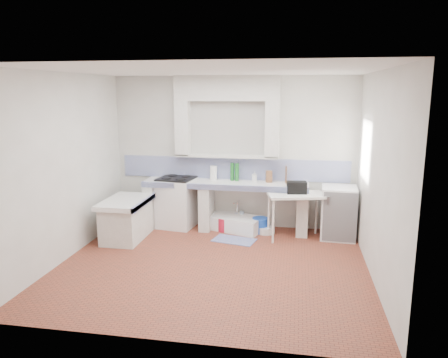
% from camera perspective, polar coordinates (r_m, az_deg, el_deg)
% --- Properties ---
extents(floor, '(4.50, 4.50, 0.00)m').
position_cam_1_polar(floor, '(6.46, -1.55, -11.39)').
color(floor, brown).
rests_on(floor, ground).
extents(ceiling, '(4.50, 4.50, 0.00)m').
position_cam_1_polar(ceiling, '(5.95, -1.70, 14.25)').
color(ceiling, silver).
rests_on(ceiling, ground).
extents(wall_back, '(4.50, 0.00, 4.50)m').
position_cam_1_polar(wall_back, '(8.00, 1.23, 3.53)').
color(wall_back, silver).
rests_on(wall_back, ground).
extents(wall_front, '(4.50, 0.00, 4.50)m').
position_cam_1_polar(wall_front, '(4.16, -7.09, -4.18)').
color(wall_front, silver).
rests_on(wall_front, ground).
extents(wall_left, '(0.00, 4.50, 4.50)m').
position_cam_1_polar(wall_left, '(6.86, -20.38, 1.44)').
color(wall_left, silver).
rests_on(wall_left, ground).
extents(wall_right, '(0.00, 4.50, 4.50)m').
position_cam_1_polar(wall_right, '(6.03, 19.83, 0.16)').
color(wall_right, silver).
rests_on(wall_right, ground).
extents(alcove_mass, '(1.90, 0.25, 0.45)m').
position_cam_1_polar(alcove_mass, '(7.81, 0.38, 11.99)').
color(alcove_mass, silver).
rests_on(alcove_mass, ground).
extents(window_frame, '(0.35, 0.86, 1.06)m').
position_cam_1_polar(window_frame, '(7.20, 19.72, 3.55)').
color(window_frame, '#382011').
rests_on(window_frame, ground).
extents(lace_valance, '(0.01, 0.84, 0.24)m').
position_cam_1_polar(lace_valance, '(7.13, 18.77, 6.62)').
color(lace_valance, white).
rests_on(lace_valance, ground).
extents(counter_slab, '(3.00, 0.60, 0.08)m').
position_cam_1_polar(counter_slab, '(7.82, 0.15, -0.68)').
color(counter_slab, white).
rests_on(counter_slab, ground).
extents(counter_lip, '(3.00, 0.04, 0.10)m').
position_cam_1_polar(counter_lip, '(7.55, -0.20, -1.12)').
color(counter_lip, navy).
rests_on(counter_lip, ground).
extents(counter_pier_left, '(0.20, 0.55, 0.82)m').
position_cam_1_polar(counter_pier_left, '(8.27, -9.47, -3.36)').
color(counter_pier_left, silver).
rests_on(counter_pier_left, ground).
extents(counter_pier_mid, '(0.20, 0.55, 0.82)m').
position_cam_1_polar(counter_pier_mid, '(7.99, -2.33, -3.74)').
color(counter_pier_mid, silver).
rests_on(counter_pier_mid, ground).
extents(counter_pier_right, '(0.20, 0.55, 0.82)m').
position_cam_1_polar(counter_pier_right, '(7.82, 10.34, -4.26)').
color(counter_pier_right, silver).
rests_on(counter_pier_right, ground).
extents(peninsula_top, '(0.70, 1.10, 0.08)m').
position_cam_1_polar(peninsula_top, '(7.56, -12.96, -2.98)').
color(peninsula_top, white).
rests_on(peninsula_top, ground).
extents(peninsula_base, '(0.60, 1.00, 0.62)m').
position_cam_1_polar(peninsula_base, '(7.65, -12.84, -5.51)').
color(peninsula_base, silver).
rests_on(peninsula_base, ground).
extents(peninsula_lip, '(0.04, 1.10, 0.10)m').
position_cam_1_polar(peninsula_lip, '(7.44, -10.61, -3.11)').
color(peninsula_lip, navy).
rests_on(peninsula_lip, ground).
extents(backsplash, '(4.27, 0.03, 0.40)m').
position_cam_1_polar(backsplash, '(8.03, 1.20, 1.40)').
color(backsplash, navy).
rests_on(backsplash, ground).
extents(stove, '(0.73, 0.71, 0.92)m').
position_cam_1_polar(stove, '(8.14, -6.28, -3.17)').
color(stove, white).
rests_on(stove, ground).
extents(sink, '(1.10, 0.82, 0.23)m').
position_cam_1_polar(sink, '(7.97, 1.57, -5.96)').
color(sink, white).
rests_on(sink, ground).
extents(side_table, '(1.06, 0.75, 0.04)m').
position_cam_1_polar(side_table, '(7.55, 9.48, -4.90)').
color(side_table, white).
rests_on(side_table, ground).
extents(fridge, '(0.62, 0.62, 0.91)m').
position_cam_1_polar(fridge, '(7.73, 14.97, -4.34)').
color(fridge, white).
rests_on(fridge, ground).
extents(bucket_red, '(0.28, 0.28, 0.25)m').
position_cam_1_polar(bucket_red, '(7.92, 0.06, -6.01)').
color(bucket_red, red).
rests_on(bucket_red, ground).
extents(bucket_orange, '(0.31, 0.31, 0.24)m').
position_cam_1_polar(bucket_orange, '(7.79, 2.44, -6.36)').
color(bucket_orange, '#C54804').
rests_on(bucket_orange, ground).
extents(bucket_blue, '(0.32, 0.32, 0.27)m').
position_cam_1_polar(bucket_blue, '(7.85, 4.82, -6.14)').
color(bucket_blue, blue).
rests_on(bucket_blue, ground).
extents(basin_white, '(0.37, 0.37, 0.12)m').
position_cam_1_polar(basin_white, '(7.85, 5.60, -6.73)').
color(basin_white, white).
rests_on(basin_white, ground).
extents(water_bottle_a, '(0.08, 0.08, 0.27)m').
position_cam_1_polar(water_bottle_a, '(8.12, 1.63, -5.51)').
color(water_bottle_a, silver).
rests_on(water_bottle_a, ground).
extents(water_bottle_b, '(0.09, 0.09, 0.32)m').
position_cam_1_polar(water_bottle_b, '(8.10, 2.39, -5.39)').
color(water_bottle_b, silver).
rests_on(water_bottle_b, ground).
extents(black_bag, '(0.35, 0.23, 0.21)m').
position_cam_1_polar(black_bag, '(7.45, 9.64, -1.12)').
color(black_bag, black).
rests_on(black_bag, side_table).
extents(green_bottle_a, '(0.09, 0.09, 0.33)m').
position_cam_1_polar(green_bottle_a, '(7.90, 1.11, 0.98)').
color(green_bottle_a, '#1B6724').
rests_on(green_bottle_a, counter_slab).
extents(green_bottle_b, '(0.07, 0.07, 0.33)m').
position_cam_1_polar(green_bottle_b, '(7.87, 1.72, 0.92)').
color(green_bottle_b, '#1B6724').
rests_on(green_bottle_b, counter_slab).
extents(knife_block, '(0.13, 0.11, 0.21)m').
position_cam_1_polar(knife_block, '(7.80, 5.99, 0.32)').
color(knife_block, brown).
rests_on(knife_block, counter_slab).
extents(cutting_board, '(0.03, 0.21, 0.29)m').
position_cam_1_polar(cutting_board, '(7.82, 8.24, 0.59)').
color(cutting_board, brown).
rests_on(cutting_board, counter_slab).
extents(paper_towel, '(0.14, 0.14, 0.26)m').
position_cam_1_polar(paper_towel, '(7.97, -1.41, 0.81)').
color(paper_towel, white).
rests_on(paper_towel, counter_slab).
extents(soap_bottle, '(0.09, 0.09, 0.19)m').
position_cam_1_polar(soap_bottle, '(7.85, 4.07, 0.35)').
color(soap_bottle, white).
rests_on(soap_bottle, counter_slab).
extents(rug, '(0.79, 0.56, 0.01)m').
position_cam_1_polar(rug, '(7.46, 1.35, -8.13)').
color(rug, '#313D9C').
rests_on(rug, ground).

